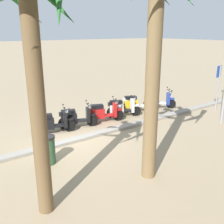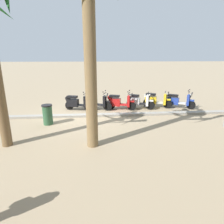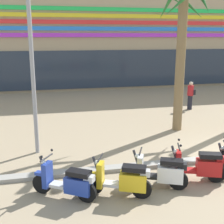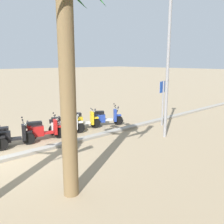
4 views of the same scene
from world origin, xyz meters
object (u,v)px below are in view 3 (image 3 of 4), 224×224
(pedestrian_strolling_near_curb, at_px, (190,95))
(street_lamp, at_px, (30,37))
(scooter_blue_last_in_row, at_px, (68,182))
(scooter_red_second_in_line, at_px, (199,166))
(scooter_white_mid_front, at_px, (161,172))
(scooter_yellow_lead_nearest, at_px, (123,180))
(palm_tree_mid_walkway, at_px, (183,19))

(pedestrian_strolling_near_curb, xyz_separation_m, street_lamp, (-8.33, -4.81, 3.17))
(scooter_blue_last_in_row, height_order, scooter_red_second_in_line, same)
(pedestrian_strolling_near_curb, bearing_deg, scooter_white_mid_front, -121.43)
(scooter_white_mid_front, bearing_deg, scooter_red_second_in_line, 5.85)
(scooter_red_second_in_line, xyz_separation_m, pedestrian_strolling_near_curb, (3.85, 8.13, 0.37))
(scooter_yellow_lead_nearest, height_order, street_lamp, street_lamp)
(palm_tree_mid_walkway, bearing_deg, scooter_white_mid_front, -119.33)
(scooter_yellow_lead_nearest, bearing_deg, palm_tree_mid_walkway, 52.82)
(scooter_white_mid_front, xyz_separation_m, palm_tree_mid_walkway, (2.72, 4.85, 4.22))
(scooter_white_mid_front, bearing_deg, pedestrian_strolling_near_curb, 58.57)
(scooter_yellow_lead_nearest, bearing_deg, scooter_white_mid_front, 10.68)
(scooter_yellow_lead_nearest, relative_size, palm_tree_mid_walkway, 0.26)
(scooter_red_second_in_line, relative_size, pedestrian_strolling_near_curb, 1.08)
(scooter_red_second_in_line, distance_m, palm_tree_mid_walkway, 6.51)
(scooter_white_mid_front, bearing_deg, scooter_yellow_lead_nearest, -169.32)
(scooter_blue_last_in_row, distance_m, palm_tree_mid_walkway, 8.27)
(scooter_yellow_lead_nearest, bearing_deg, scooter_red_second_in_line, 8.19)
(scooter_yellow_lead_nearest, height_order, scooter_white_mid_front, same)
(scooter_red_second_in_line, bearing_deg, scooter_yellow_lead_nearest, -171.81)
(scooter_blue_last_in_row, distance_m, scooter_white_mid_front, 2.48)
(scooter_blue_last_in_row, relative_size, palm_tree_mid_walkway, 0.25)
(scooter_white_mid_front, relative_size, street_lamp, 0.25)
(scooter_red_second_in_line, distance_m, pedestrian_strolling_near_curb, 9.00)
(scooter_red_second_in_line, bearing_deg, scooter_blue_last_in_row, -178.19)
(scooter_blue_last_in_row, distance_m, scooter_yellow_lead_nearest, 1.39)
(street_lamp, bearing_deg, scooter_blue_last_in_row, -76.83)
(palm_tree_mid_walkway, bearing_deg, scooter_yellow_lead_nearest, -127.18)
(scooter_blue_last_in_row, bearing_deg, scooter_yellow_lead_nearest, -8.96)
(street_lamp, bearing_deg, pedestrian_strolling_near_curb, 30.03)
(scooter_blue_last_in_row, xyz_separation_m, pedestrian_strolling_near_curb, (7.52, 8.24, 0.39))
(scooter_blue_last_in_row, bearing_deg, pedestrian_strolling_near_curb, 47.62)
(scooter_blue_last_in_row, height_order, palm_tree_mid_walkway, palm_tree_mid_walkway)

